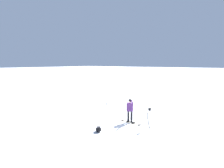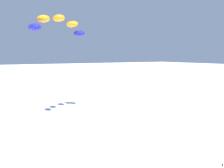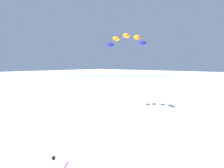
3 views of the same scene
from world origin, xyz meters
The scene contains 1 object.
traction_kite centered at (-4.23, 10.10, 8.55)m, with size 4.34×2.58×1.31m.
Camera 2 is at (-6.22, -1.98, 6.22)m, focal length 24.32 mm.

